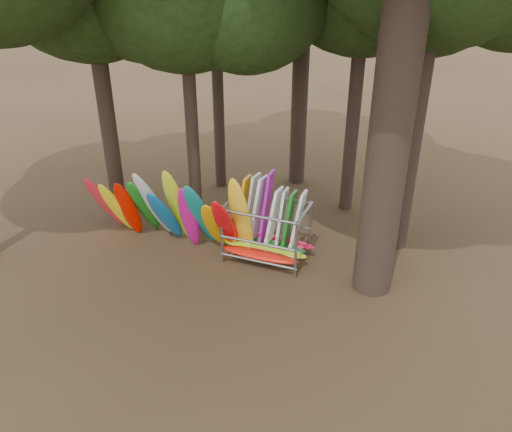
% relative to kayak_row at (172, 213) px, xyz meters
% --- Properties ---
extents(ground, '(120.00, 120.00, 0.00)m').
position_rel_kayak_row_xyz_m(ground, '(1.95, -0.91, -1.29)').
color(ground, '#47331E').
rests_on(ground, ground).
extents(lake, '(160.00, 160.00, 0.00)m').
position_rel_kayak_row_xyz_m(lake, '(1.95, 59.09, -1.29)').
color(lake, gray).
rests_on(lake, ground).
extents(kayak_row, '(5.73, 2.18, 3.18)m').
position_rel_kayak_row_xyz_m(kayak_row, '(0.00, 0.00, 0.00)').
color(kayak_row, red).
rests_on(kayak_row, ground).
extents(storage_rack, '(2.96, 1.59, 2.91)m').
position_rel_kayak_row_xyz_m(storage_rack, '(3.15, 0.50, -0.37)').
color(storage_rack, gray).
rests_on(storage_rack, ground).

